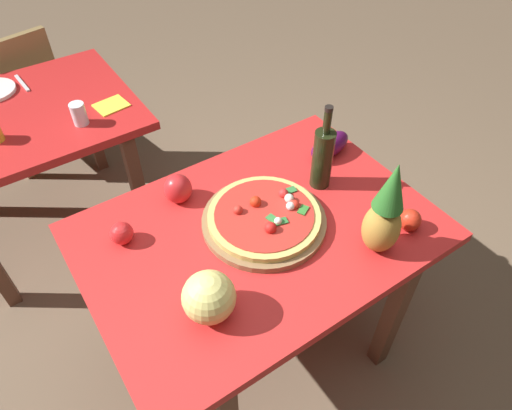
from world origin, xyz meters
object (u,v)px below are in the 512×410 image
tomato_at_corner (122,233)px  knife_utensil (22,83)px  eggplant (330,145)px  wine_bottle (323,157)px  bell_pepper (178,189)px  background_table (25,133)px  drinking_glass_water (79,114)px  pineapple_left (385,214)px  pizza_board (264,221)px  dining_chair (22,93)px  pizza (265,215)px  tomato_by_bottle (410,220)px  melon (209,297)px  napkin_folded (111,105)px  display_table (259,246)px

tomato_at_corner → knife_utensil: (-0.02, 1.23, -0.03)m
eggplant → tomato_at_corner: (-0.87, 0.03, -0.01)m
wine_bottle → bell_pepper: (-0.48, 0.22, -0.08)m
wine_bottle → tomato_at_corner: size_ratio=4.41×
background_table → drinking_glass_water: (0.22, -0.23, 0.15)m
pineapple_left → drinking_glass_water: size_ratio=3.65×
pizza_board → dining_chair: bearing=103.9°
pizza → tomato_at_corner: bearing=155.7°
tomato_by_bottle → dining_chair: bearing=112.0°
melon → background_table: bearing=98.9°
melon → bell_pepper: size_ratio=1.41×
pizza → tomato_by_bottle: pizza is taller
pizza_board → napkin_folded: (-0.17, 1.00, -0.01)m
knife_utensil → napkin_folded: size_ratio=1.29×
melon → tomato_by_bottle: melon is taller
dining_chair → wine_bottle: 1.94m
display_table → dining_chair: dining_chair is taller
pizza → napkin_folded: 1.01m
tomato_at_corner → bell_pepper: bearing=17.1°
tomato_by_bottle → knife_utensil: bearing=116.6°
tomato_at_corner → eggplant: bearing=-2.0°
tomato_at_corner → drinking_glass_water: bearing=81.5°
display_table → pineapple_left: 0.47m
pizza → bell_pepper: bearing=124.7°
background_table → melon: melon is taller
bell_pepper → drinking_glass_water: bell_pepper is taller
background_table → drinking_glass_water: drinking_glass_water is taller
background_table → knife_utensil: bearing=70.5°
wine_bottle → eggplant: wine_bottle is taller
drinking_glass_water → tomato_by_bottle: bearing=-59.4°
display_table → dining_chair: bearing=102.9°
bell_pepper → napkin_folded: bearing=88.4°
tomato_at_corner → background_table: bearing=96.5°
knife_utensil → napkin_folded: bearing=-60.2°
melon → bell_pepper: (0.14, 0.48, -0.03)m
wine_bottle → tomato_by_bottle: wine_bottle is taller
melon → knife_utensil: size_ratio=0.87×
melon → tomato_by_bottle: (0.73, -0.09, -0.04)m
pizza_board → melon: 0.40m
display_table → wine_bottle: wine_bottle is taller
dining_chair → wine_bottle: bearing=102.3°
display_table → wine_bottle: bearing=11.4°
pizza → dining_chair: bearing=104.0°
knife_utensil → napkin_folded: (0.29, -0.43, -0.00)m
display_table → knife_utensil: bearing=106.5°
eggplant → tomato_by_bottle: (-0.04, -0.46, -0.01)m
bell_pepper → eggplant: (0.62, -0.11, -0.01)m
eggplant → napkin_folded: bearing=126.1°
wine_bottle → eggplant: (0.14, 0.12, -0.08)m
wine_bottle → bell_pepper: wine_bottle is taller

